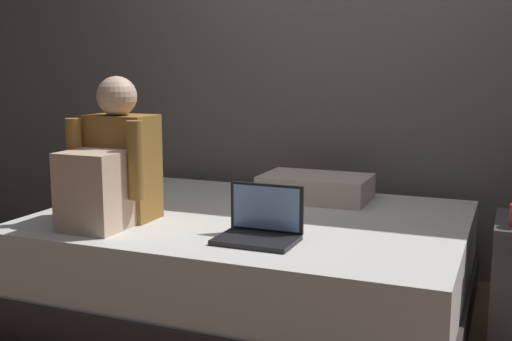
{
  "coord_description": "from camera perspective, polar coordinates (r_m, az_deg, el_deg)",
  "views": [
    {
      "loc": [
        0.93,
        -2.41,
        1.17
      ],
      "look_at": [
        -0.1,
        0.1,
        0.73
      ],
      "focal_mm": 44.35,
      "sensor_mm": 36.0,
      "label": 1
    }
  ],
  "objects": [
    {
      "name": "laptop",
      "position": [
        2.57,
        0.45,
        -5.09
      ],
      "size": [
        0.32,
        0.23,
        0.22
      ],
      "color": "black",
      "rests_on": "bed"
    },
    {
      "name": "pillow",
      "position": [
        3.36,
        5.42,
        -1.52
      ],
      "size": [
        0.56,
        0.36,
        0.13
      ],
      "primitive_type": "cube",
      "color": "beige",
      "rests_on": "bed"
    },
    {
      "name": "wall_back",
      "position": [
        3.73,
        8.0,
        12.01
      ],
      "size": [
        5.6,
        0.1,
        2.7
      ],
      "primitive_type": "cube",
      "color": "slate",
      "rests_on": "ground_plane"
    },
    {
      "name": "bed",
      "position": [
        3.08,
        -0.34,
        -8.36
      ],
      "size": [
        2.0,
        1.5,
        0.48
      ],
      "color": "#332D2B",
      "rests_on": "ground_plane"
    },
    {
      "name": "ground_plane",
      "position": [
        2.83,
        1.12,
        -15.09
      ],
      "size": [
        8.0,
        8.0,
        0.0
      ],
      "primitive_type": "plane",
      "color": "brown"
    },
    {
      "name": "person_sitting",
      "position": [
        2.89,
        -12.89,
        0.24
      ],
      "size": [
        0.39,
        0.44,
        0.66
      ],
      "color": "olive",
      "rests_on": "bed"
    }
  ]
}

